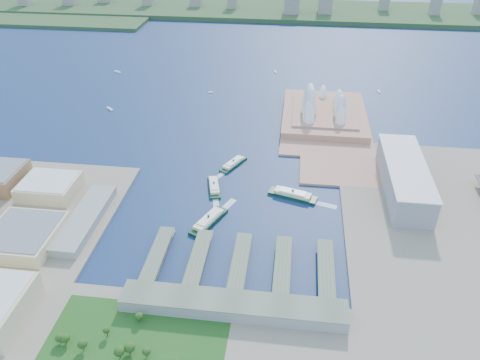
# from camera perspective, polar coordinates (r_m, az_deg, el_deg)

# --- Properties ---
(ground) EXTENTS (3000.00, 3000.00, 0.00)m
(ground) POSITION_cam_1_polar(r_m,az_deg,el_deg) (532.17, -0.48, -4.83)
(ground) COLOR #0E2544
(ground) RESTS_ON ground
(east_land) EXTENTS (240.00, 500.00, 3.00)m
(east_land) POSITION_cam_1_polar(r_m,az_deg,el_deg) (522.91, 26.18, -9.54)
(east_land) COLOR gray
(east_land) RESTS_ON ground
(peninsula) EXTENTS (135.00, 220.00, 3.00)m
(peninsula) POSITION_cam_1_polar(r_m,az_deg,el_deg) (752.39, 10.37, 6.82)
(peninsula) COLOR tan
(peninsula) RESTS_ON ground
(far_shore) EXTENTS (2200.00, 260.00, 12.00)m
(far_shore) POSITION_cam_1_polar(r_m,az_deg,el_deg) (1434.29, 4.98, 19.91)
(far_shore) COLOR #2D4926
(far_shore) RESTS_ON ground
(opera_house) EXTENTS (134.00, 180.00, 58.00)m
(opera_house) POSITION_cam_1_polar(r_m,az_deg,el_deg) (757.94, 10.36, 9.56)
(opera_house) COLOR white
(opera_house) RESTS_ON peninsula
(toaster_building) EXTENTS (45.00, 155.00, 35.00)m
(toaster_building) POSITION_cam_1_polar(r_m,az_deg,el_deg) (599.45, 19.38, 0.23)
(toaster_building) COLOR gray
(toaster_building) RESTS_ON east_land
(ferry_wharves) EXTENTS (184.00, 90.00, 9.30)m
(ferry_wharves) POSITION_cam_1_polar(r_m,az_deg,el_deg) (471.03, 0.02, -10.06)
(ferry_wharves) COLOR #546149
(ferry_wharves) RESTS_ON ground
(terminal_building) EXTENTS (200.00, 28.00, 12.00)m
(terminal_building) POSITION_cam_1_polar(r_m,az_deg,el_deg) (426.10, -0.88, -15.10)
(terminal_building) COLOR gray
(terminal_building) RESTS_ON south_land
(park) EXTENTS (150.00, 110.00, 16.00)m
(park) POSITION_cam_1_polar(r_m,az_deg,el_deg) (405.18, -13.24, -19.30)
(park) COLOR #194714
(park) RESTS_ON south_land
(far_skyline) EXTENTS (1900.00, 140.00, 55.00)m
(far_skyline) POSITION_cam_1_polar(r_m,az_deg,el_deg) (1407.63, 5.01, 21.06)
(far_skyline) COLOR gray
(far_skyline) RESTS_ON far_shore
(ferry_a) EXTENTS (24.40, 51.71, 9.48)m
(ferry_a) POSITION_cam_1_polar(r_m,az_deg,el_deg) (582.09, -3.19, -0.61)
(ferry_a) COLOR #0C311C
(ferry_a) RESTS_ON ground
(ferry_b) EXTENTS (33.40, 49.02, 9.22)m
(ferry_b) POSITION_cam_1_polar(r_m,az_deg,el_deg) (628.15, -0.80, 2.16)
(ferry_b) COLOR #0C311C
(ferry_b) RESTS_ON ground
(ferry_c) EXTENTS (37.27, 58.95, 10.97)m
(ferry_c) POSITION_cam_1_polar(r_m,az_deg,el_deg) (524.97, -3.85, -4.77)
(ferry_c) COLOR #0C311C
(ferry_c) RESTS_ON ground
(ferry_d) EXTENTS (60.96, 31.26, 11.18)m
(ferry_d) POSITION_cam_1_polar(r_m,az_deg,el_deg) (568.49, 6.44, -1.60)
(ferry_d) COLOR #0C311C
(ferry_d) RESTS_ON ground
(boat_a) EXTENTS (14.31, 13.23, 3.01)m
(boat_a) POSITION_cam_1_polar(r_m,az_deg,el_deg) (820.12, -15.59, 8.38)
(boat_a) COLOR white
(boat_a) RESTS_ON ground
(boat_b) EXTENTS (8.78, 3.44, 2.33)m
(boat_b) POSITION_cam_1_polar(r_m,az_deg,el_deg) (858.88, -3.63, 10.64)
(boat_b) COLOR white
(boat_b) RESTS_ON ground
(boat_c) EXTENTS (5.61, 12.58, 2.73)m
(boat_c) POSITION_cam_1_polar(r_m,az_deg,el_deg) (896.40, 16.56, 10.33)
(boat_c) COLOR white
(boat_c) RESTS_ON ground
(boat_d) EXTENTS (15.55, 10.26, 2.65)m
(boat_d) POSITION_cam_1_polar(r_m,az_deg,el_deg) (987.02, -14.71, 12.66)
(boat_d) COLOR white
(boat_d) RESTS_ON ground
(boat_e) EXTENTS (7.27, 12.24, 2.86)m
(boat_e) POSITION_cam_1_polar(r_m,az_deg,el_deg) (958.13, 4.34, 13.03)
(boat_e) COLOR white
(boat_e) RESTS_ON ground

